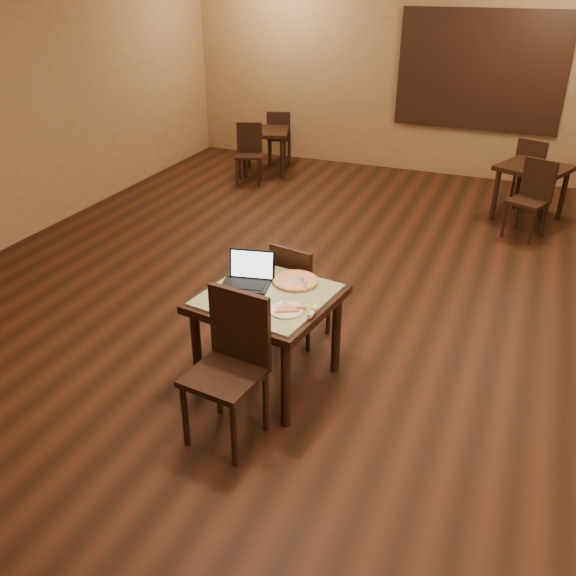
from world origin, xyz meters
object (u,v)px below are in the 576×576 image
at_px(tiled_table, 268,306).
at_px(other_table_b, 265,137).
at_px(laptop, 249,275).
at_px(pizza_pan, 295,282).
at_px(other_table_b_chair_near, 249,149).
at_px(other_table_a, 533,175).
at_px(other_table_a_chair_near, 532,194).
at_px(other_table_a_chair_far, 531,169).
at_px(chair_main_near, 231,359).
at_px(chair_main_far, 297,288).
at_px(other_table_b_chair_far, 279,134).

xyz_separation_m(tiled_table, other_table_b, (-2.27, 4.96, -0.11)).
bearing_deg(laptop, other_table_b, 101.27).
height_order(pizza_pan, other_table_b_chair_near, other_table_b_chair_near).
relative_size(laptop, other_table_a, 0.40).
xyz_separation_m(other_table_a, other_table_a_chair_near, (0.03, -0.53, -0.07)).
distance_m(other_table_a_chair_far, other_table_b_chair_near, 3.92).
bearing_deg(other_table_a_chair_far, other_table_b_chair_near, 29.47).
bearing_deg(pizza_pan, chair_main_near, -97.32).
bearing_deg(chair_main_far, other_table_a, -102.12).
xyz_separation_m(chair_main_far, other_table_b_chair_far, (-2.23, 4.84, -0.02)).
distance_m(laptop, other_table_a_chair_near, 4.18).
bearing_deg(chair_main_far, other_table_a_chair_near, -105.95).
distance_m(other_table_a, other_table_b_chair_far, 4.02).
height_order(laptop, other_table_a_chair_near, laptop).
relative_size(pizza_pan, other_table_b, 0.39).
xyz_separation_m(tiled_table, other_table_a, (1.63, 4.37, -0.08)).
distance_m(chair_main_near, other_table_b, 6.02).
distance_m(laptop, other_table_a_chair_far, 5.13).
height_order(chair_main_near, other_table_b_chair_near, chair_main_near).
bearing_deg(chair_main_near, other_table_b_chair_far, 117.21).
height_order(other_table_a_chair_near, other_table_b, other_table_a_chair_near).
relative_size(chair_main_far, other_table_b_chair_far, 1.04).
distance_m(pizza_pan, other_table_a_chair_near, 3.92).
height_order(pizza_pan, other_table_b, pizza_pan).
height_order(chair_main_far, laptop, laptop).
distance_m(other_table_a_chair_near, other_table_b_chair_far, 4.23).
height_order(chair_main_far, pizza_pan, chair_main_far).
distance_m(laptop, other_table_a, 4.65).
bearing_deg(other_table_a_chair_far, other_table_a_chair_near, 116.20).
xyz_separation_m(other_table_a_chair_near, other_table_b_chair_far, (-3.90, 1.62, -0.03)).
xyz_separation_m(tiled_table, laptop, (-0.20, 0.11, 0.16)).
bearing_deg(other_table_b_chair_far, laptop, 91.69).
height_order(other_table_a, other_table_a_chair_near, other_table_a_chair_near).
xyz_separation_m(pizza_pan, other_table_b_chair_near, (-2.41, 4.21, -0.28)).
distance_m(tiled_table, other_table_a, 4.66).
xyz_separation_m(chair_main_near, other_table_a, (1.62, 4.98, -0.01)).
height_order(other_table_a, other_table_b, other_table_a).
bearing_deg(other_table_b, pizza_pan, -82.34).
distance_m(chair_main_far, other_table_b, 4.89).
relative_size(other_table_a, other_table_a_chair_far, 1.08).
xyz_separation_m(laptop, other_table_b_chair_far, (-2.04, 5.36, -0.34)).
xyz_separation_m(chair_main_far, other_table_b, (-2.25, 4.34, 0.05)).
relative_size(chair_main_far, other_table_a_chair_far, 0.99).
distance_m(chair_main_near, chair_main_far, 1.24).
bearing_deg(other_table_b_chair_near, laptop, -83.49).
xyz_separation_m(other_table_b, other_table_b_chair_far, (0.02, 0.50, -0.07)).
bearing_deg(other_table_b, other_table_b_chair_far, 68.01).
height_order(chair_main_far, other_table_b_chair_far, chair_main_far).
height_order(chair_main_near, other_table_a_chair_near, chair_main_near).
distance_m(chair_main_far, other_table_b_chair_near, 4.46).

